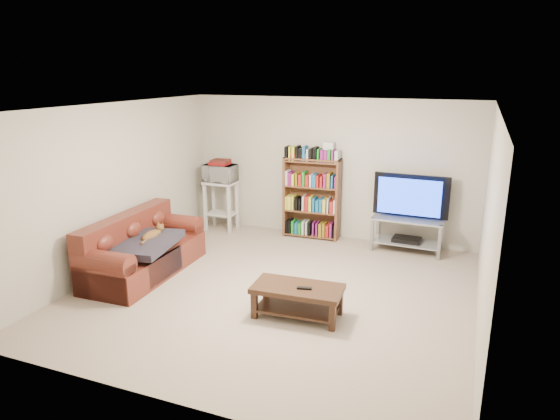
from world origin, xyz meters
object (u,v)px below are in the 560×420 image
at_px(sofa, 141,253).
at_px(tv_stand, 408,229).
at_px(coffee_table, 298,295).
at_px(bookshelf, 312,197).

distance_m(sofa, tv_stand, 4.16).
relative_size(coffee_table, tv_stand, 0.96).
bearing_deg(tv_stand, bookshelf, 178.05).
relative_size(coffee_table, bookshelf, 0.77).
bearing_deg(sofa, bookshelf, 52.38).
bearing_deg(sofa, coffee_table, -11.07).
xyz_separation_m(tv_stand, bookshelf, (-1.66, 0.11, 0.35)).
distance_m(tv_stand, bookshelf, 1.70).
bearing_deg(bookshelf, coffee_table, -77.25).
xyz_separation_m(sofa, tv_stand, (3.44, 2.34, 0.07)).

